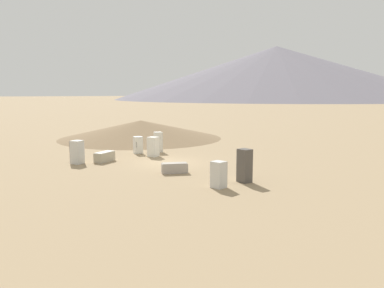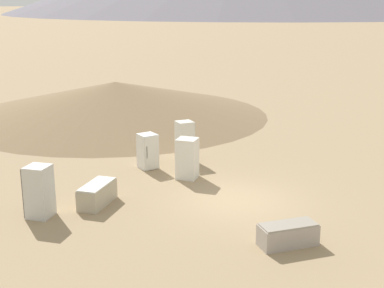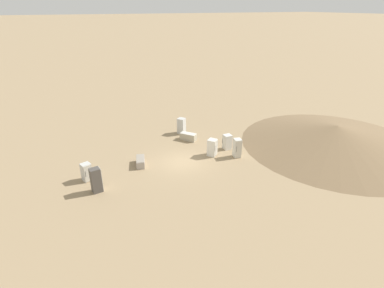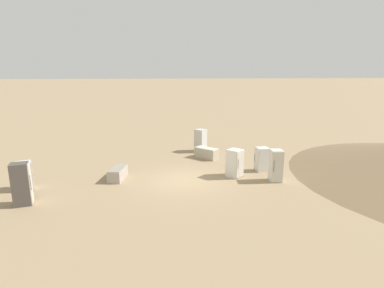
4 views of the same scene
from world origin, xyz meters
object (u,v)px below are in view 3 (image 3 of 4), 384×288
Objects in this scene: discarded_fridge_0 at (140,162)px; discarded_fridge_2 at (237,148)px; discarded_fridge_6 at (96,180)px; discarded_fridge_7 at (212,148)px; discarded_fridge_5 at (87,172)px; discarded_fridge_1 at (182,126)px; discarded_fridge_3 at (188,137)px; discarded_fridge_4 at (227,142)px.

discarded_fridge_0 is 1.03× the size of discarded_fridge_2.
discarded_fridge_7 is (-10.60, -1.60, -0.17)m from discarded_fridge_6.
discarded_fridge_2 reaches higher than discarded_fridge_5.
discarded_fridge_1 is 7.66m from discarded_fridge_2.
discarded_fridge_6 is at bearing -28.27° from discarded_fridge_7.
discarded_fridge_3 is (2.49, -5.31, -0.51)m from discarded_fridge_2.
discarded_fridge_3 is 11.57m from discarded_fridge_6.
discarded_fridge_2 is at bearing 83.41° from discarded_fridge_6.
discarded_fridge_7 is (-0.56, 4.11, 0.43)m from discarded_fridge_3.
discarded_fridge_0 is at bearing 89.29° from discarded_fridge_4.
discarded_fridge_4 is (-8.51, 0.39, 0.40)m from discarded_fridge_0.
discarded_fridge_5 is (4.53, 0.63, 0.41)m from discarded_fridge_0.
discarded_fridge_3 is at bearing -42.49° from discarded_fridge_1.
discarded_fridge_1 is 2.03m from discarded_fridge_3.
discarded_fridge_5 reaches higher than discarded_fridge_4.
discarded_fridge_2 is 1.21× the size of discarded_fridge_4.
discarded_fridge_1 is at bearing -60.51° from discarded_fridge_2.
discarded_fridge_7 is (1.98, 0.63, 0.07)m from discarded_fridge_4.
discarded_fridge_0 is 1.24× the size of discarded_fridge_4.
discarded_fridge_1 is 0.97× the size of discarded_fridge_3.
discarded_fridge_6 reaches higher than discarded_fridge_1.
discarded_fridge_1 is at bearing -130.77° from discarded_fridge_3.
discarded_fridge_6 reaches higher than discarded_fridge_2.
discarded_fridge_6 is at bearing 101.96° from discarded_fridge_4.
discarded_fridge_3 is 4.32m from discarded_fridge_4.
discarded_fridge_4 is at bearing -80.17° from discarded_fridge_2.
discarded_fridge_3 is at bearing -179.26° from discarded_fridge_5.
discarded_fridge_3 is 1.11× the size of discarded_fridge_7.
discarded_fridge_4 is at bearing -166.45° from discarded_fridge_0.
discarded_fridge_6 reaches higher than discarded_fridge_0.
discarded_fridge_7 is at bearing -20.48° from discarded_fridge_2.
discarded_fridge_7 is (-6.53, 1.02, 0.47)m from discarded_fridge_0.
discarded_fridge_4 is at bearing 160.68° from discarded_fridge_7.
discarded_fridge_1 reaches higher than discarded_fridge_3.
discarded_fridge_0 is 8.77m from discarded_fridge_2.
discarded_fridge_4 is 0.99× the size of discarded_fridge_5.
discarded_fridge_7 is at bearing 159.23° from discarded_fridge_5.
discarded_fridge_5 is 2.06m from discarded_fridge_6.
discarded_fridge_1 is 1.18× the size of discarded_fridge_4.
discarded_fridge_6 reaches higher than discarded_fridge_4.
discarded_fridge_0 is at bearing -89.95° from discarded_fridge_1.
discarded_fridge_0 is at bearing 114.30° from discarded_fridge_6.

